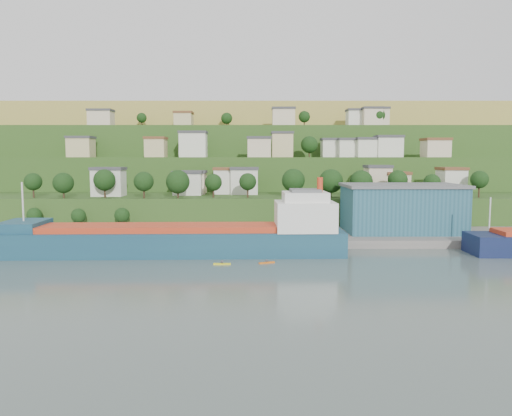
{
  "coord_description": "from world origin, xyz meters",
  "views": [
    {
      "loc": [
        1.93,
        -103.23,
        21.85
      ],
      "look_at": [
        2.0,
        15.0,
        9.9
      ],
      "focal_mm": 35.0,
      "sensor_mm": 36.0,
      "label": 1
    }
  ],
  "objects_px": {
    "cargo_ship_near": "(186,241)",
    "caravan": "(45,235)",
    "warehouse": "(402,208)",
    "kayak_orange": "(267,262)"
  },
  "relations": [
    {
      "from": "cargo_ship_near",
      "to": "warehouse",
      "type": "relative_size",
      "value": 2.47
    },
    {
      "from": "kayak_orange",
      "to": "warehouse",
      "type": "bearing_deg",
      "value": 19.97
    },
    {
      "from": "kayak_orange",
      "to": "cargo_ship_near",
      "type": "bearing_deg",
      "value": 132.12
    },
    {
      "from": "cargo_ship_near",
      "to": "caravan",
      "type": "bearing_deg",
      "value": 159.73
    },
    {
      "from": "warehouse",
      "to": "kayak_orange",
      "type": "relative_size",
      "value": 9.06
    },
    {
      "from": "warehouse",
      "to": "caravan",
      "type": "height_order",
      "value": "warehouse"
    },
    {
      "from": "warehouse",
      "to": "cargo_ship_near",
      "type": "bearing_deg",
      "value": -158.81
    },
    {
      "from": "cargo_ship_near",
      "to": "kayak_orange",
      "type": "bearing_deg",
      "value": -29.11
    },
    {
      "from": "cargo_ship_near",
      "to": "warehouse",
      "type": "xyz_separation_m",
      "value": [
        55.21,
        21.96,
        5.29
      ]
    },
    {
      "from": "warehouse",
      "to": "caravan",
      "type": "xyz_separation_m",
      "value": [
        -92.42,
        -9.39,
        -5.9
      ]
    }
  ]
}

